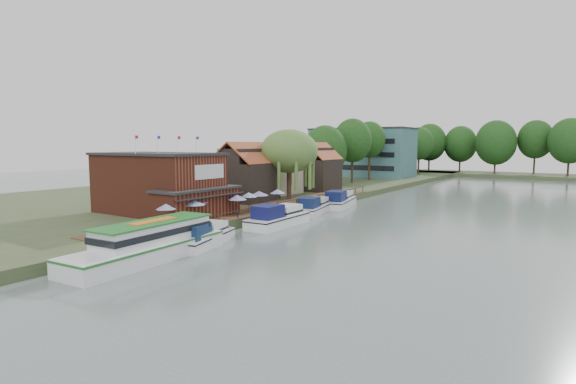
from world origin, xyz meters
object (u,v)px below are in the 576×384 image
Objects in this scene: umbrella_5 at (259,201)px; cruiser_1 at (278,215)px; cottage_c at (316,166)px; cottage_a at (244,172)px; willow at (289,165)px; cruiser_0 at (204,233)px; umbrella_0 at (166,216)px; pub at (169,184)px; hotel_block at (362,152)px; umbrella_6 at (277,198)px; tour_boat at (147,241)px; umbrella_2 at (199,209)px; swan at (179,245)px; cruiser_2 at (314,205)px; umbrella_4 at (249,202)px; cruiser_3 at (340,198)px; umbrella_1 at (194,211)px; umbrella_3 at (237,205)px; cottage_b at (268,168)px.

cruiser_1 is (4.75, -2.69, -0.98)m from umbrella_5.
cottage_a is at bearing -93.01° from cottage_c.
willow reaches higher than cruiser_0.
umbrella_0 is 14.44m from umbrella_5.
cruiser_1 is at bearing 25.53° from pub.
hotel_block is at bearing 97.13° from cottage_a.
umbrella_6 is (7.45, 11.38, -2.36)m from pub.
cruiser_1 is 0.74× the size of tour_boat.
pub is at bearing -90.00° from cottage_c.
umbrella_6 is at bearing -71.78° from cottage_c.
hotel_block is 73.38m from umbrella_2.
swan is (-1.36, -13.65, -1.09)m from cruiser_1.
cruiser_2 is at bearing 64.87° from umbrella_5.
swan is at bearing -76.99° from hotel_block.
umbrella_5 is (6.87, -25.76, -2.96)m from cottage_c.
hotel_block is 10.69× the size of umbrella_4.
umbrella_4 is 0.22× the size of cruiser_1.
cottage_a is at bearing 131.92° from umbrella_4.
umbrella_0 is at bearing -79.36° from hotel_block.
swan is (-0.08, -23.74, -0.97)m from cruiser_2.
cruiser_3 is at bearing 89.84° from swan.
umbrella_4 is 0.16× the size of tour_boat.
umbrella_0 is 5.21m from cruiser_0.
umbrella_2 is 0.24× the size of cruiser_2.
umbrella_4 is at bearing 88.20° from umbrella_1.
umbrella_5 is at bearing -40.64° from cottage_a.
hotel_block reaches higher than umbrella_0.
cruiser_0 is (11.58, -40.23, -4.12)m from cottage_c.
umbrella_6 reaches higher than cruiser_2.
umbrella_3 is at bearing -156.20° from cruiser_1.
cottage_c reaches higher than umbrella_4.
pub is at bearing -129.83° from umbrella_5.
pub is 8.42× the size of umbrella_2.
umbrella_6 is 19.78m from swan.
pub is 2.33× the size of cottage_a.
cottage_c is 0.82× the size of willow.
cottage_b is (4.00, -46.00, -1.90)m from hotel_block.
cottage_b reaches higher than cruiser_1.
cottage_a is 0.90× the size of cottage_b.
umbrella_1 is 0.26× the size of cruiser_0.
cottage_a is 0.82× the size of willow.
cruiser_3 is at bearing 76.08° from umbrella_6.
cottage_c reaches higher than cruiser_2.
cottage_c is at bearing -77.80° from hotel_block.
umbrella_2 is 5.40× the size of swan.
willow is 0.72× the size of tour_boat.
umbrella_2 is at bearing -66.97° from cottage_a.
tour_boat is at bearing -76.02° from cottage_c.
umbrella_1 is at bearing -98.37° from umbrella_3.
cottage_b is 15.01m from cruiser_3.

